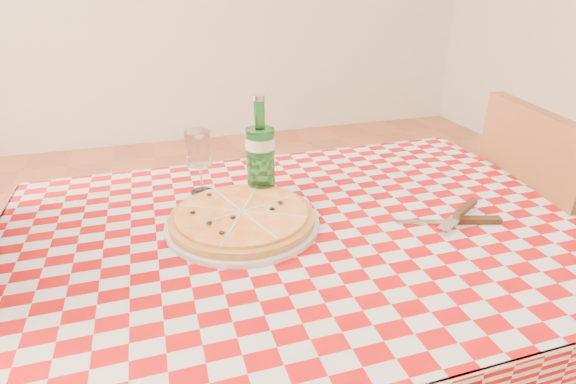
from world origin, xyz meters
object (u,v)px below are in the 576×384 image
at_px(chair_near, 541,244).
at_px(dining_table, 304,264).
at_px(pizza_plate, 242,217).
at_px(water_bottle, 260,148).
at_px(wine_glass, 200,163).

bearing_deg(chair_near, dining_table, -164.95).
bearing_deg(dining_table, chair_near, 4.00).
bearing_deg(dining_table, pizza_plate, 159.91).
relative_size(chair_near, pizza_plate, 2.81).
bearing_deg(chair_near, water_bottle, -177.62).
height_order(chair_near, wine_glass, chair_near).
distance_m(dining_table, chair_near, 0.77).
distance_m(dining_table, pizza_plate, 0.18).
distance_m(dining_table, water_bottle, 0.29).
bearing_deg(dining_table, wine_glass, 128.16).
bearing_deg(water_bottle, wine_glass, 154.71).
distance_m(dining_table, wine_glass, 0.36).
xyz_separation_m(water_bottle, wine_glass, (-0.14, 0.07, -0.05)).
height_order(pizza_plate, wine_glass, wine_glass).
relative_size(pizza_plate, water_bottle, 1.33).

